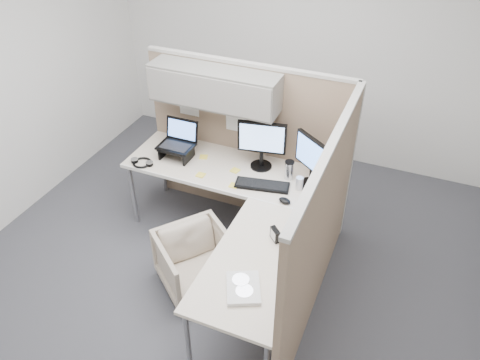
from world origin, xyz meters
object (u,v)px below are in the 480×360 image
at_px(monitor_left, 262,141).
at_px(keyboard, 262,185).
at_px(office_chair, 196,259).
at_px(desk, 237,204).

xyz_separation_m(monitor_left, keyboard, (0.12, -0.28, -0.26)).
distance_m(office_chair, monitor_left, 1.19).
bearing_deg(keyboard, office_chair, -128.97).
bearing_deg(monitor_left, desk, -101.88).
xyz_separation_m(office_chair, monitor_left, (0.23, 0.94, 0.70)).
distance_m(monitor_left, keyboard, 0.40).
bearing_deg(monitor_left, keyboard, -78.31).
bearing_deg(monitor_left, office_chair, -114.47).
relative_size(desk, office_chair, 3.33).
height_order(office_chair, monitor_left, monitor_left).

